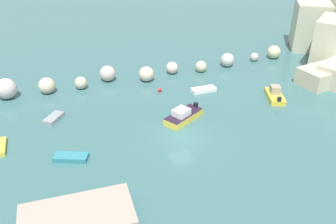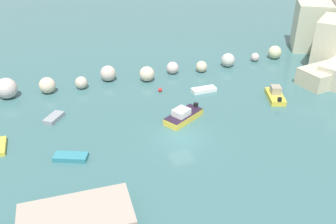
% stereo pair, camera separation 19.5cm
% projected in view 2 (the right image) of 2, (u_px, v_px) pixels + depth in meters
% --- Properties ---
extents(cove_water, '(160.00, 160.00, 0.00)m').
position_uv_depth(cove_water, '(182.00, 138.00, 37.37)').
color(cove_water, '#3A6769').
rests_on(cove_water, ground).
extents(rock_breakwater, '(45.14, 4.07, 2.60)m').
position_uv_depth(rock_breakwater, '(124.00, 74.00, 49.27)').
color(rock_breakwater, beige).
rests_on(rock_breakwater, ground).
extents(stone_dock, '(8.59, 4.94, 1.39)m').
position_uv_depth(stone_dock, '(76.00, 219.00, 26.67)').
color(stone_dock, '#A59789').
rests_on(stone_dock, ground).
extents(channel_buoy, '(0.51, 0.51, 0.51)m').
position_uv_depth(channel_buoy, '(160.00, 90.00, 46.76)').
color(channel_buoy, red).
rests_on(channel_buoy, cove_water).
extents(moored_boat_0, '(3.21, 1.30, 0.49)m').
position_uv_depth(moored_boat_0, '(204.00, 90.00, 46.81)').
color(moored_boat_0, white).
rests_on(moored_boat_0, cove_water).
extents(moored_boat_1, '(3.19, 4.44, 1.61)m').
position_uv_depth(moored_boat_1, '(275.00, 95.00, 44.88)').
color(moored_boat_1, gold).
rests_on(moored_boat_1, cove_water).
extents(moored_boat_2, '(5.16, 4.00, 1.52)m').
position_uv_depth(moored_boat_2, '(183.00, 116.00, 40.32)').
color(moored_boat_2, yellow).
rests_on(moored_boat_2, cove_water).
extents(moored_boat_3, '(3.42, 2.48, 0.49)m').
position_uv_depth(moored_boat_3, '(71.00, 157.00, 34.13)').
color(moored_boat_3, teal).
rests_on(moored_boat_3, cove_water).
extents(moored_boat_5, '(2.59, 2.77, 0.51)m').
position_uv_depth(moored_boat_5, '(54.00, 118.00, 40.50)').
color(moored_boat_5, '#8A939B').
rests_on(moored_boat_5, cove_water).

